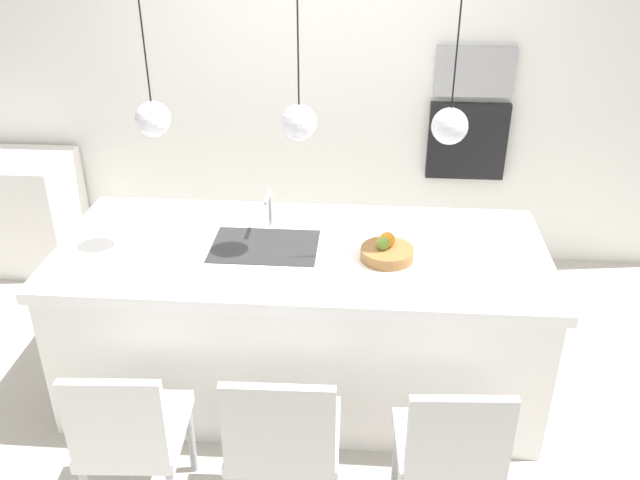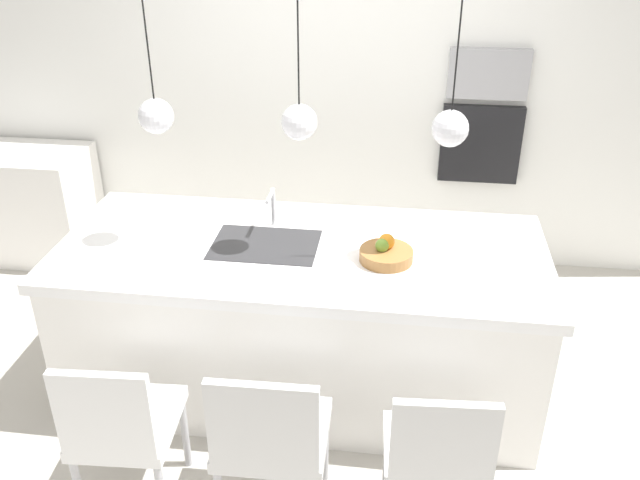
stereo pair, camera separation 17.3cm
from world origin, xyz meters
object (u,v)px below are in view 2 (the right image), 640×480
chair_middle (270,436)px  chair_near (122,425)px  oven (480,144)px  microwave (488,74)px  chair_far (437,455)px  fruit_bowl (386,253)px

chair_middle → chair_near: bearing=-180.0°
oven → chair_middle: 2.80m
microwave → chair_far: size_ratio=0.60×
fruit_bowl → chair_near: fruit_bowl is taller
fruit_bowl → oven: bearing=70.3°
fruit_bowl → chair_middle: bearing=-115.2°
chair_far → microwave: bearing=82.9°
fruit_bowl → chair_near: size_ratio=0.30×
oven → chair_far: oven is taller
fruit_bowl → oven: size_ratio=0.49×
fruit_bowl → chair_middle: fruit_bowl is taller
microwave → chair_middle: size_ratio=0.59×
oven → chair_near: bearing=-123.2°
chair_middle → chair_far: chair_middle is taller
chair_near → microwave: bearing=56.8°
oven → chair_near: oven is taller
oven → chair_far: (-0.32, -2.57, -0.45)m
oven → chair_middle: oven is taller
microwave → chair_near: 3.21m
oven → chair_middle: size_ratio=0.61×
microwave → fruit_bowl: bearing=-109.7°
chair_middle → fruit_bowl: bearing=64.8°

